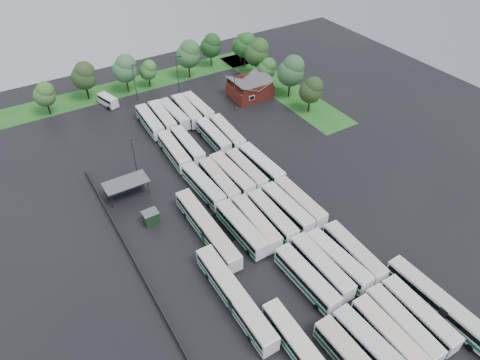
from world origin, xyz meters
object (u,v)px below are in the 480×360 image
brick_building (250,90)px  artic_bus_east (442,306)px  artic_bus_west_a (309,360)px  minibus (108,100)px

brick_building → artic_bus_east: bearing=-99.7°
artic_bus_west_a → minibus: artic_bus_west_a is taller
minibus → artic_bus_east: bearing=-92.5°
minibus → artic_bus_west_a: bearing=-106.7°
brick_building → artic_bus_east: (-11.83, -69.41, 0.02)m
artic_bus_west_a → minibus: (-0.05, 80.64, -0.43)m
brick_building → artic_bus_west_a: (-33.14, -65.76, 0.02)m
artic_bus_east → brick_building: bearing=78.3°
brick_building → artic_bus_east: 70.41m
brick_building → artic_bus_west_a: bearing=-116.7°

